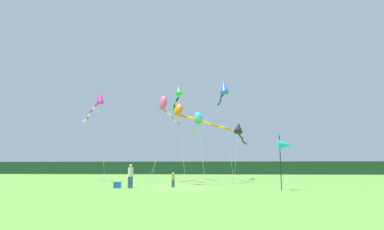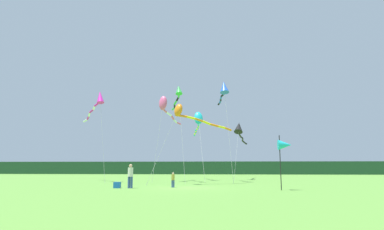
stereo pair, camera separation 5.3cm
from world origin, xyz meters
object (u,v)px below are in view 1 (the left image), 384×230
(kite_green, at_px, (178,94))
(cooler_box, at_px, (117,185))
(person_adult, at_px, (131,175))
(kite_rainbow, at_px, (165,106))
(person_child, at_px, (173,179))
(kite_blue, at_px, (224,88))
(kite_black, at_px, (239,129))
(banner_flag_pole, at_px, (285,145))
(kite_magenta, at_px, (98,101))
(kite_orange, at_px, (185,113))
(kite_cyan, at_px, (198,120))

(kite_green, bearing_deg, cooler_box, -108.50)
(person_adult, bearing_deg, kite_rainbow, 86.77)
(person_child, height_order, cooler_box, person_child)
(kite_blue, relative_size, kite_green, 1.05)
(person_adult, relative_size, kite_black, 0.18)
(banner_flag_pole, height_order, kite_rainbow, kite_rainbow)
(cooler_box, distance_m, kite_blue, 15.76)
(cooler_box, xyz_separation_m, kite_magenta, (-5.40, 9.31, 8.24))
(person_adult, xyz_separation_m, kite_magenta, (-6.38, 9.38, 7.50))
(banner_flag_pole, xyz_separation_m, kite_green, (-8.70, 10.60, 6.16))
(person_adult, relative_size, banner_flag_pole, 0.47)
(kite_orange, xyz_separation_m, kite_rainbow, (-2.83, 5.49, 1.77))
(cooler_box, bearing_deg, kite_cyan, 70.58)
(kite_rainbow, bearing_deg, kite_black, 37.83)
(kite_rainbow, bearing_deg, kite_blue, -6.50)
(kite_orange, bearing_deg, banner_flag_pole, -39.61)
(kite_orange, bearing_deg, kite_black, 65.44)
(person_adult, relative_size, kite_magenta, 0.18)
(kite_blue, bearing_deg, person_child, -114.95)
(kite_cyan, bearing_deg, kite_orange, -93.45)
(kite_black, distance_m, kite_cyan, 5.75)
(kite_black, xyz_separation_m, kite_cyan, (-4.91, -2.91, 0.74))
(person_child, xyz_separation_m, kite_magenta, (-9.33, 8.16, 7.84))
(kite_green, bearing_deg, person_child, -84.74)
(cooler_box, bearing_deg, kite_rainbow, 81.47)
(kite_black, xyz_separation_m, kite_green, (-6.69, -7.49, 2.93))
(kite_orange, bearing_deg, kite_magenta, 156.45)
(person_adult, xyz_separation_m, kite_orange, (3.43, 5.10, 5.32))
(cooler_box, xyz_separation_m, kite_rainbow, (1.58, 10.53, 7.83))
(kite_black, height_order, kite_cyan, kite_cyan)
(person_child, bearing_deg, kite_green, 95.26)
(cooler_box, height_order, banner_flag_pole, banner_flag_pole)
(kite_blue, xyz_separation_m, kite_green, (-4.79, -0.33, -0.53))
(kite_blue, xyz_separation_m, kite_cyan, (-3.00, 4.25, -2.72))
(kite_rainbow, bearing_deg, banner_flag_pole, -48.58)
(kite_black, relative_size, kite_green, 0.94)
(cooler_box, height_order, kite_magenta, kite_magenta)
(kite_cyan, bearing_deg, kite_magenta, -155.40)
(banner_flag_pole, distance_m, kite_orange, 10.23)
(kite_magenta, xyz_separation_m, kite_green, (8.57, 0.15, 0.66))
(banner_flag_pole, height_order, kite_orange, kite_orange)
(kite_black, bearing_deg, kite_cyan, -149.36)
(person_child, relative_size, banner_flag_pole, 0.30)
(kite_orange, height_order, kite_magenta, kite_magenta)
(kite_rainbow, xyz_separation_m, kite_green, (1.59, -1.06, 1.07))
(person_adult, height_order, kite_magenta, kite_magenta)
(banner_flag_pole, xyz_separation_m, kite_cyan, (-6.91, 15.19, 3.97))
(kite_black, bearing_deg, cooler_box, -120.18)
(banner_flag_pole, xyz_separation_m, kite_black, (-2.01, 18.09, 3.24))
(kite_rainbow, height_order, kite_green, kite_green)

